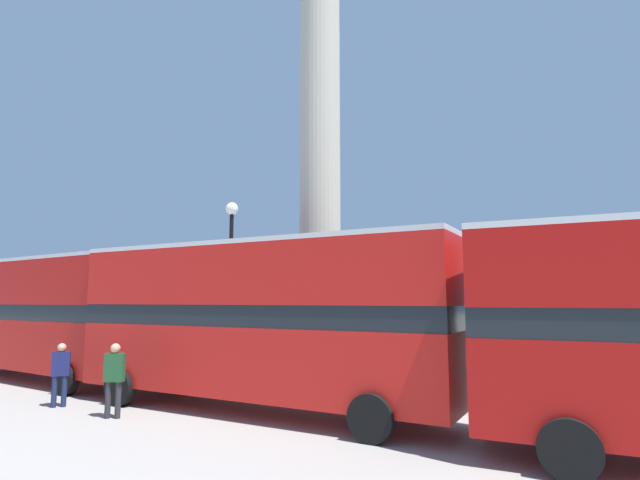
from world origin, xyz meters
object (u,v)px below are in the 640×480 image
Objects in this scene: monument_column at (320,225)px; pedestrian_by_plinth at (114,375)px; bus_b at (259,317)px; street_lamp at (230,280)px; bus_a at (50,313)px; pedestrian_near_lamp at (60,371)px.

pedestrian_by_plinth is (-0.95, -8.42, -4.82)m from monument_column.
bus_b is at bearing -74.40° from monument_column.
monument_column reaches higher than street_lamp.
street_lamp is at bearing -112.02° from pedestrian_by_plinth.
bus_a is 9.92m from bus_b.
bus_b reaches higher than bus_a.
street_lamp is at bearing 20.05° from bus_a.
pedestrian_by_plinth is at bearing -84.41° from street_lamp.
pedestrian_by_plinth reaches higher than pedestrian_near_lamp.
bus_b is 6.32× the size of pedestrian_near_lamp.
monument_column is 4.50m from street_lamp.
monument_column is at bearing 37.33° from bus_a.
bus_a is 5.54× the size of pedestrian_by_plinth.
monument_column reaches higher than pedestrian_near_lamp.
pedestrian_near_lamp is at bearing -157.04° from bus_b.
pedestrian_near_lamp is (-1.93, -4.72, -2.62)m from street_lamp.
bus_b is 4.05m from street_lamp.
bus_b is (9.92, -0.15, 0.01)m from bus_a.
pedestrian_near_lamp is at bearing -29.62° from pedestrian_by_plinth.
bus_a is 5.88× the size of pedestrian_near_lamp.
bus_a is 7.27m from street_lamp.
pedestrian_near_lamp is at bearing -112.26° from street_lamp.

